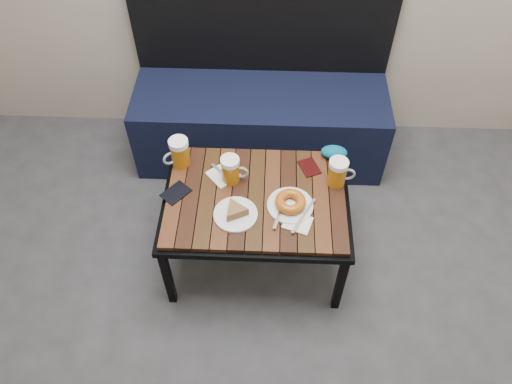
{
  "coord_description": "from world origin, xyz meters",
  "views": [
    {
      "loc": [
        -0.15,
        -0.4,
        2.2
      ],
      "look_at": [
        -0.2,
        1.0,
        0.5
      ],
      "focal_mm": 35.0,
      "sensor_mm": 36.0,
      "label": 1
    }
  ],
  "objects_px": {
    "passport_burgundy": "(309,167)",
    "knit_pouch": "(334,152)",
    "beer_mug_right": "(338,172)",
    "plate_pie": "(235,212)",
    "passport_navy": "(176,193)",
    "bench": "(261,115)",
    "beer_mug_centre": "(231,170)",
    "plate_bagel": "(290,203)",
    "beer_mug_left": "(179,152)",
    "cafe_table": "(256,202)"
  },
  "relations": [
    {
      "from": "beer_mug_left",
      "to": "passport_burgundy",
      "type": "distance_m",
      "value": 0.61
    },
    {
      "from": "knit_pouch",
      "to": "beer_mug_left",
      "type": "bearing_deg",
      "value": -174.13
    },
    {
      "from": "knit_pouch",
      "to": "passport_burgundy",
      "type": "bearing_deg",
      "value": -145.92
    },
    {
      "from": "beer_mug_centre",
      "to": "knit_pouch",
      "type": "distance_m",
      "value": 0.51
    },
    {
      "from": "beer_mug_right",
      "to": "plate_pie",
      "type": "distance_m",
      "value": 0.49
    },
    {
      "from": "beer_mug_right",
      "to": "passport_navy",
      "type": "bearing_deg",
      "value": -174.31
    },
    {
      "from": "plate_bagel",
      "to": "passport_navy",
      "type": "height_order",
      "value": "plate_bagel"
    },
    {
      "from": "beer_mug_left",
      "to": "beer_mug_centre",
      "type": "relative_size",
      "value": 1.06
    },
    {
      "from": "beer_mug_right",
      "to": "plate_pie",
      "type": "height_order",
      "value": "beer_mug_right"
    },
    {
      "from": "bench",
      "to": "beer_mug_centre",
      "type": "relative_size",
      "value": 10.21
    },
    {
      "from": "beer_mug_right",
      "to": "passport_navy",
      "type": "height_order",
      "value": "beer_mug_right"
    },
    {
      "from": "bench",
      "to": "plate_pie",
      "type": "bearing_deg",
      "value": -95.23
    },
    {
      "from": "cafe_table",
      "to": "knit_pouch",
      "type": "relative_size",
      "value": 6.72
    },
    {
      "from": "plate_bagel",
      "to": "knit_pouch",
      "type": "height_order",
      "value": "plate_bagel"
    },
    {
      "from": "bench",
      "to": "plate_pie",
      "type": "relative_size",
      "value": 7.31
    },
    {
      "from": "passport_burgundy",
      "to": "plate_bagel",
      "type": "bearing_deg",
      "value": -134.43
    },
    {
      "from": "cafe_table",
      "to": "passport_navy",
      "type": "xyz_separation_m",
      "value": [
        -0.36,
        0.0,
        0.05
      ]
    },
    {
      "from": "beer_mug_right",
      "to": "plate_pie",
      "type": "xyz_separation_m",
      "value": [
        -0.45,
        -0.21,
        -0.05
      ]
    },
    {
      "from": "plate_bagel",
      "to": "knit_pouch",
      "type": "xyz_separation_m",
      "value": [
        0.21,
        0.31,
        0.0
      ]
    },
    {
      "from": "bench",
      "to": "knit_pouch",
      "type": "distance_m",
      "value": 0.66
    },
    {
      "from": "cafe_table",
      "to": "passport_burgundy",
      "type": "height_order",
      "value": "passport_burgundy"
    },
    {
      "from": "beer_mug_right",
      "to": "beer_mug_left",
      "type": "bearing_deg",
      "value": 171.15
    },
    {
      "from": "beer_mug_centre",
      "to": "passport_navy",
      "type": "bearing_deg",
      "value": -157.49
    },
    {
      "from": "bench",
      "to": "cafe_table",
      "type": "relative_size",
      "value": 1.67
    },
    {
      "from": "beer_mug_left",
      "to": "passport_burgundy",
      "type": "relative_size",
      "value": 1.32
    },
    {
      "from": "cafe_table",
      "to": "plate_bagel",
      "type": "relative_size",
      "value": 3.28
    },
    {
      "from": "plate_pie",
      "to": "passport_navy",
      "type": "xyz_separation_m",
      "value": [
        -0.28,
        0.11,
        -0.02
      ]
    },
    {
      "from": "plate_pie",
      "to": "knit_pouch",
      "type": "bearing_deg",
      "value": 39.92
    },
    {
      "from": "bench",
      "to": "passport_navy",
      "type": "xyz_separation_m",
      "value": [
        -0.36,
        -0.76,
        0.2
      ]
    },
    {
      "from": "cafe_table",
      "to": "beer_mug_centre",
      "type": "height_order",
      "value": "beer_mug_centre"
    },
    {
      "from": "passport_burgundy",
      "to": "beer_mug_centre",
      "type": "bearing_deg",
      "value": 170.76
    },
    {
      "from": "passport_navy",
      "to": "passport_burgundy",
      "type": "xyz_separation_m",
      "value": [
        0.6,
        0.18,
        -0.0
      ]
    },
    {
      "from": "beer_mug_left",
      "to": "passport_burgundy",
      "type": "bearing_deg",
      "value": 145.71
    },
    {
      "from": "cafe_table",
      "to": "passport_burgundy",
      "type": "bearing_deg",
      "value": 36.66
    },
    {
      "from": "cafe_table",
      "to": "plate_bagel",
      "type": "distance_m",
      "value": 0.17
    },
    {
      "from": "plate_bagel",
      "to": "plate_pie",
      "type": "bearing_deg",
      "value": -166.34
    },
    {
      "from": "cafe_table",
      "to": "beer_mug_left",
      "type": "bearing_deg",
      "value": 152.87
    },
    {
      "from": "bench",
      "to": "cafe_table",
      "type": "distance_m",
      "value": 0.77
    },
    {
      "from": "plate_bagel",
      "to": "knit_pouch",
      "type": "relative_size",
      "value": 2.05
    },
    {
      "from": "beer_mug_left",
      "to": "plate_bagel",
      "type": "relative_size",
      "value": 0.57
    },
    {
      "from": "beer_mug_left",
      "to": "passport_navy",
      "type": "xyz_separation_m",
      "value": [
        0.0,
        -0.18,
        -0.07
      ]
    },
    {
      "from": "plate_pie",
      "to": "bench",
      "type": "bearing_deg",
      "value": 84.77
    },
    {
      "from": "passport_burgundy",
      "to": "knit_pouch",
      "type": "relative_size",
      "value": 0.88
    },
    {
      "from": "beer_mug_left",
      "to": "passport_burgundy",
      "type": "height_order",
      "value": "beer_mug_left"
    },
    {
      "from": "plate_pie",
      "to": "passport_navy",
      "type": "relative_size",
      "value": 1.58
    },
    {
      "from": "cafe_table",
      "to": "beer_mug_centre",
      "type": "relative_size",
      "value": 6.13
    },
    {
      "from": "passport_burgundy",
      "to": "cafe_table",
      "type": "bearing_deg",
      "value": -166.61
    },
    {
      "from": "beer_mug_left",
      "to": "beer_mug_centre",
      "type": "distance_m",
      "value": 0.26
    },
    {
      "from": "plate_bagel",
      "to": "passport_burgundy",
      "type": "height_order",
      "value": "plate_bagel"
    },
    {
      "from": "passport_navy",
      "to": "passport_burgundy",
      "type": "height_order",
      "value": "same"
    }
  ]
}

